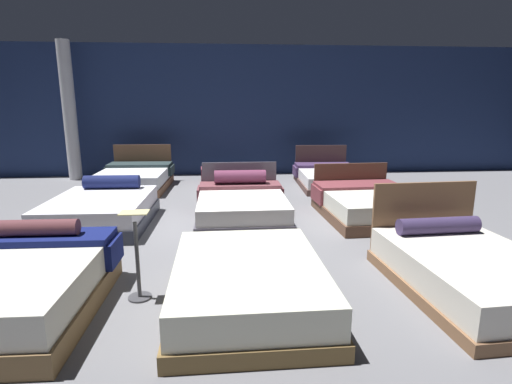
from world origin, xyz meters
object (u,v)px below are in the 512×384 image
object	(u,v)px
bed_2	(470,270)
bed_3	(101,211)
bed_0	(9,288)
bed_5	(368,204)
price_sign	(138,266)
support_pillar	(69,112)
bed_8	(328,177)
bed_1	(248,284)
bed_7	(233,179)
bed_4	(242,206)
bed_6	(135,178)

from	to	relation	value
bed_2	bed_3	distance (m)	5.42
bed_0	bed_3	bearing A→B (deg)	90.36
bed_0	bed_5	world-z (taller)	bed_5
bed_2	price_sign	world-z (taller)	bed_2
support_pillar	bed_8	bearing A→B (deg)	-12.02
bed_1	price_sign	size ratio (longest dim) A/B	2.21
bed_7	bed_4	bearing A→B (deg)	-91.44
bed_2	support_pillar	xyz separation A→B (m)	(-6.50, 6.97, 1.52)
bed_4	support_pillar	world-z (taller)	support_pillar
bed_2	price_sign	size ratio (longest dim) A/B	2.35
bed_1	bed_8	bearing A→B (deg)	67.28
bed_5	bed_6	distance (m)	5.43
bed_0	bed_6	xyz separation A→B (m)	(-0.02, 5.78, -0.03)
bed_2	bed_6	bearing A→B (deg)	126.59
bed_6	price_sign	bearing A→B (deg)	-76.00
bed_8	bed_3	bearing A→B (deg)	-146.22
bed_0	bed_6	world-z (taller)	bed_6
bed_5	support_pillar	bearing A→B (deg)	144.87
bed_8	bed_0	bearing A→B (deg)	-126.85
bed_1	bed_8	world-z (taller)	bed_8
bed_1	price_sign	bearing A→B (deg)	167.46
bed_2	price_sign	distance (m)	3.52
bed_4	bed_2	bearing A→B (deg)	-50.23
bed_0	bed_1	xyz separation A→B (m)	(2.29, -0.02, -0.04)
bed_5	bed_3	bearing A→B (deg)	178.37
bed_1	price_sign	distance (m)	1.15
bed_3	bed_4	world-z (taller)	bed_4
bed_4	bed_7	distance (m)	2.85
bed_7	bed_5	bearing A→B (deg)	-53.59
bed_3	bed_6	xyz separation A→B (m)	(-0.05, 2.91, -0.00)
bed_2	bed_6	distance (m)	7.38
bed_3	bed_5	xyz separation A→B (m)	(4.56, 0.06, -0.00)
bed_0	bed_1	bearing A→B (deg)	0.56
bed_8	bed_1	bearing A→B (deg)	-110.02
bed_8	price_sign	distance (m)	6.47
price_sign	support_pillar	distance (m)	7.59
bed_7	bed_8	bearing A→B (deg)	-4.17
price_sign	support_pillar	size ratio (longest dim) A/B	0.27
bed_6	bed_8	world-z (taller)	bed_6
bed_1	bed_6	xyz separation A→B (m)	(-2.30, 5.80, 0.01)
bed_5	bed_7	bearing A→B (deg)	126.82
bed_5	price_sign	bearing A→B (deg)	-144.00
bed_1	support_pillar	bearing A→B (deg)	119.55
bed_1	bed_5	distance (m)	3.75
bed_2	price_sign	xyz separation A→B (m)	(-3.52, 0.12, 0.12)
bed_1	bed_7	size ratio (longest dim) A/B	1.00
bed_5	bed_7	world-z (taller)	bed_5
bed_2	bed_6	world-z (taller)	bed_2
bed_8	bed_7	bearing A→B (deg)	-179.23
bed_6	price_sign	size ratio (longest dim) A/B	2.26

